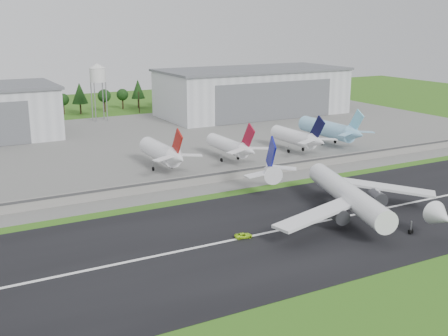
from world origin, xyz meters
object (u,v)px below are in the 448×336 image
ground_vehicle (244,236)px  parked_jet_red_b (232,146)px  main_airliner (349,199)px  parked_jet_navy (298,138)px  parked_jet_skyblue (331,130)px  parked_jet_red_a (164,153)px

ground_vehicle → parked_jet_red_b: parked_jet_red_b is taller
parked_jet_red_b → main_airliner: bearing=-92.1°
ground_vehicle → parked_jet_navy: size_ratio=0.14×
main_airliner → ground_vehicle: 32.10m
parked_jet_navy → parked_jet_skyblue: (20.35, 5.07, 0.45)m
ground_vehicle → parked_jet_red_a: parked_jet_red_a is taller
parked_jet_red_b → parked_jet_red_a: bearing=179.8°
main_airliner → parked_jet_red_b: main_airliner is taller
parked_jet_red_a → parked_jet_navy: (56.63, -0.04, -0.28)m
main_airliner → parked_jet_red_b: size_ratio=1.85×
main_airliner → parked_jet_skyblue: bearing=-108.5°
parked_jet_red_b → parked_jet_skyblue: size_ratio=0.84×
parked_jet_red_b → parked_jet_skyblue: bearing=5.8°
parked_jet_red_a → parked_jet_red_b: (26.79, -0.08, -0.53)m
parked_jet_red_a → parked_jet_navy: bearing=-0.0°
main_airliner → ground_vehicle: size_ratio=13.41×
ground_vehicle → main_airliner: bearing=-80.6°
main_airliner → parked_jet_navy: 74.36m
main_airliner → parked_jet_red_b: 66.98m
parked_jet_skyblue → parked_jet_red_a: bearing=-176.3°
main_airliner → parked_jet_red_b: (2.43, 66.93, 0.99)m
parked_jet_red_a → parked_jet_red_b: parked_jet_red_a is taller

